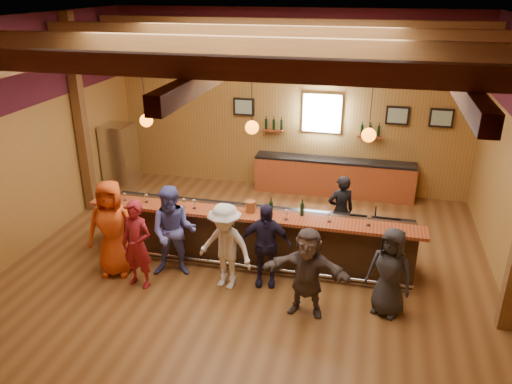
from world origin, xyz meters
TOP-DOWN VIEW (x-y plane):
  - room at (0.00, 0.06)m, footprint 9.04×9.00m
  - bar_counter at (0.02, 0.15)m, footprint 6.30×1.07m
  - back_bar_cabinet at (1.20, 3.72)m, footprint 4.00×0.52m
  - window at (0.80, 3.95)m, footprint 0.95×0.09m
  - framed_pictures at (1.67, 3.94)m, footprint 5.35×0.05m
  - wine_shelves at (0.80, 3.88)m, footprint 3.00×0.18m
  - pendant_lights at (0.00, 0.00)m, footprint 4.24×0.24m
  - stainless_fridge at (-4.10, 2.60)m, footprint 0.70×0.70m
  - customer_orange at (-2.38, -0.97)m, footprint 1.00×0.76m
  - customer_redvest at (-1.77, -1.25)m, footprint 0.66×0.49m
  - customer_denim at (-1.28, -0.76)m, footprint 0.97×0.82m
  - customer_white at (-0.25, -0.94)m, footprint 1.16×0.85m
  - customer_navy at (0.40, -0.69)m, footprint 0.97×0.51m
  - customer_brown at (1.24, -1.36)m, footprint 1.45×0.53m
  - customer_dark at (2.53, -1.05)m, footprint 0.87×0.73m
  - bartender at (1.57, 1.10)m, footprint 0.65×0.55m
  - ice_bucket at (-0.01, -0.08)m, footprint 0.20×0.20m
  - bottle_a at (0.38, -0.12)m, footprint 0.07×0.07m
  - bottle_b at (0.94, -0.02)m, footprint 0.07×0.07m
  - glass_a at (-2.53, -0.15)m, footprint 0.07×0.07m
  - glass_b at (-2.08, -0.14)m, footprint 0.08×0.08m
  - glass_c at (-1.28, -0.21)m, footprint 0.09×0.09m
  - glass_d at (-1.08, -0.19)m, footprint 0.09×0.09m
  - glass_e at (-0.55, -0.22)m, footprint 0.08×0.08m
  - glass_f at (0.69, -0.26)m, footprint 0.08×0.08m
  - glass_g at (1.46, -0.17)m, footprint 0.07×0.07m
  - glass_h at (2.14, -0.15)m, footprint 0.09×0.09m

SIDE VIEW (x-z plane):
  - back_bar_cabinet at x=1.20m, z-range 0.00..0.95m
  - bar_counter at x=0.02m, z-range -0.03..1.08m
  - bartender at x=1.57m, z-range 0.00..1.52m
  - customer_dark at x=2.53m, z-range 0.00..1.53m
  - customer_brown at x=1.24m, z-range 0.00..1.54m
  - customer_navy at x=0.40m, z-range 0.00..1.57m
  - customer_white at x=-0.25m, z-range 0.00..1.61m
  - customer_redvest at x=-1.77m, z-range 0.00..1.63m
  - customer_denim at x=-1.28m, z-range 0.00..1.75m
  - stainless_fridge at x=-4.10m, z-range 0.00..1.80m
  - customer_orange at x=-2.38m, z-range 0.00..1.84m
  - ice_bucket at x=-0.01m, z-range 1.11..1.32m
  - glass_a at x=-2.53m, z-range 1.14..1.31m
  - glass_g at x=1.46m, z-range 1.15..1.31m
  - bottle_b at x=0.94m, z-range 1.08..1.39m
  - glass_e at x=-0.55m, z-range 1.15..1.32m
  - glass_b at x=-2.08m, z-range 1.15..1.33m
  - bottle_a at x=0.38m, z-range 1.07..1.41m
  - glass_f at x=0.69m, z-range 1.15..1.34m
  - glass_d at x=-1.08m, z-range 1.15..1.34m
  - glass_h at x=2.14m, z-range 1.15..1.35m
  - glass_c at x=-1.28m, z-range 1.15..1.35m
  - wine_shelves at x=0.80m, z-range 1.47..1.77m
  - window at x=0.80m, z-range 1.57..2.52m
  - framed_pictures at x=1.67m, z-range 1.88..2.33m
  - pendant_lights at x=0.00m, z-range 2.02..3.39m
  - room at x=0.00m, z-range 0.95..5.47m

